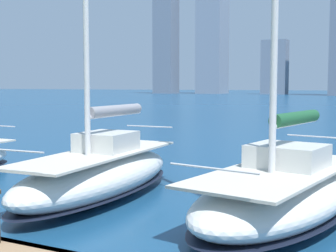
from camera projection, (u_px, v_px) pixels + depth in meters
name	position (u px, v px, depth m)	size (l,w,h in m)	color
sailboat_forest	(281.00, 191.00, 11.18)	(3.95, 7.38, 12.82)	white
sailboat_grey	(99.00, 172.00, 13.50)	(2.70, 7.47, 10.79)	white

